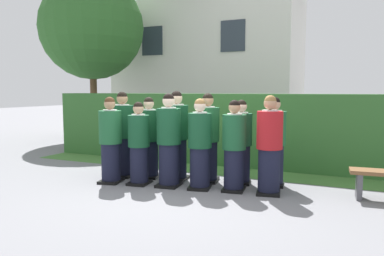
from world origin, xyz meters
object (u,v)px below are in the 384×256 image
(student_rear_row_3, at_px, (208,140))
(student_rear_row_5, at_px, (274,144))
(student_front_row_3, at_px, (200,146))
(student_rear_row_2, at_px, (177,138))
(student_rear_row_1, at_px, (149,139))
(student_front_row_0, at_px, (111,142))
(student_front_row_4, at_px, (234,148))
(student_front_row_1, at_px, (139,145))
(student_rear_row_0, at_px, (123,136))
(student_front_row_2, at_px, (169,142))
(student_in_red_blazer, at_px, (269,147))
(student_rear_row_4, at_px, (241,144))

(student_rear_row_3, distance_m, student_rear_row_5, 1.23)
(student_front_row_3, bearing_deg, student_rear_row_2, 147.12)
(student_rear_row_1, bearing_deg, student_front_row_0, -125.30)
(student_front_row_4, distance_m, student_rear_row_1, 1.87)
(student_front_row_4, xyz_separation_m, student_rear_row_5, (0.55, 0.65, 0.02))
(student_front_row_1, height_order, student_rear_row_0, student_rear_row_0)
(student_front_row_2, height_order, student_front_row_3, student_front_row_2)
(student_rear_row_0, bearing_deg, student_rear_row_5, 10.00)
(student_front_row_0, distance_m, student_front_row_3, 1.74)
(student_front_row_0, xyz_separation_m, student_front_row_4, (2.31, 0.39, -0.02))
(student_front_row_0, height_order, student_rear_row_1, student_front_row_0)
(student_in_red_blazer, xyz_separation_m, student_rear_row_5, (-0.05, 0.59, -0.02))
(student_front_row_2, xyz_separation_m, student_in_red_blazer, (1.77, 0.24, -0.01))
(student_front_row_4, distance_m, student_rear_row_3, 0.78)
(student_rear_row_1, distance_m, student_rear_row_4, 1.83)
(student_rear_row_3, distance_m, student_rear_row_4, 0.63)
(student_rear_row_0, distance_m, student_rear_row_1, 0.56)
(student_front_row_3, xyz_separation_m, student_rear_row_3, (-0.07, 0.53, 0.04))
(student_front_row_3, bearing_deg, student_rear_row_4, 50.33)
(student_rear_row_0, xyz_separation_m, student_rear_row_4, (2.35, 0.42, -0.07))
(student_front_row_4, distance_m, student_in_red_blazer, 0.60)
(student_in_red_blazer, height_order, student_rear_row_1, student_in_red_blazer)
(student_front_row_3, xyz_separation_m, student_in_red_blazer, (1.19, 0.17, 0.03))
(student_rear_row_1, xyz_separation_m, student_rear_row_3, (1.19, 0.16, 0.04))
(student_front_row_1, relative_size, student_in_red_blazer, 0.92)
(student_front_row_0, relative_size, student_rear_row_2, 0.94)
(student_front_row_2, height_order, student_in_red_blazer, student_front_row_2)
(student_front_row_1, distance_m, student_rear_row_2, 0.78)
(student_front_row_3, height_order, student_rear_row_5, student_rear_row_5)
(student_in_red_blazer, bearing_deg, student_rear_row_5, 94.80)
(student_rear_row_0, bearing_deg, student_front_row_3, -7.85)
(student_front_row_3, relative_size, student_rear_row_3, 0.95)
(student_rear_row_2, height_order, student_rear_row_4, student_rear_row_2)
(student_rear_row_0, relative_size, student_rear_row_5, 1.06)
(student_front_row_2, distance_m, student_front_row_3, 0.59)
(student_front_row_1, height_order, student_rear_row_3, student_rear_row_3)
(student_front_row_1, height_order, student_rear_row_5, student_rear_row_5)
(student_rear_row_2, xyz_separation_m, student_rear_row_4, (1.22, 0.23, -0.08))
(student_front_row_1, height_order, student_in_red_blazer, student_in_red_blazer)
(student_front_row_4, xyz_separation_m, student_rear_row_3, (-0.66, 0.42, 0.05))
(student_front_row_2, height_order, student_front_row_4, student_front_row_2)
(student_rear_row_2, bearing_deg, student_front_row_4, -14.05)
(student_front_row_2, height_order, student_rear_row_3, student_rear_row_3)
(student_front_row_2, relative_size, student_front_row_4, 1.07)
(student_rear_row_5, bearing_deg, student_front_row_2, -154.13)
(student_rear_row_2, bearing_deg, student_front_row_1, -128.00)
(student_rear_row_4, bearing_deg, student_front_row_1, -153.73)
(student_rear_row_1, bearing_deg, student_rear_row_4, 9.22)
(student_front_row_3, xyz_separation_m, student_rear_row_5, (1.14, 0.77, 0.01))
(student_front_row_0, relative_size, student_front_row_2, 0.96)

